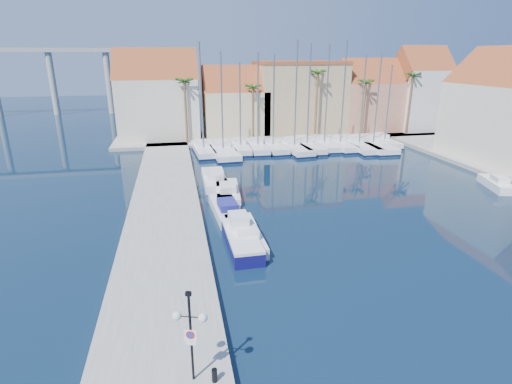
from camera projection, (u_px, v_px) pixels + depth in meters
ground at (328, 300)px, 22.04m from camera, size 260.00×260.00×0.00m
quay_west at (165, 217)px, 32.79m from camera, size 6.00×77.00×0.50m
shore_north at (281, 133)px, 68.36m from camera, size 54.00×16.00×0.50m
lamp_post at (190, 323)px, 15.12m from camera, size 1.33×0.68×4.05m
bollard at (215, 375)px, 15.78m from camera, size 0.23×0.23×0.57m
fishing_boat at (241, 238)px, 27.93m from camera, size 2.11×6.05×2.10m
motorboat_west_0 at (245, 234)px, 28.89m from camera, size 2.16×6.70×1.40m
motorboat_west_1 at (226, 209)px, 33.69m from camera, size 2.44×6.58×1.40m
motorboat_west_2 at (228, 191)px, 38.06m from camera, size 2.71×6.78×1.40m
motorboat_west_3 at (214, 179)px, 42.03m from camera, size 2.43×7.34×1.40m
motorboat_east_1 at (497, 183)px, 40.47m from camera, size 3.00×5.32×1.40m
sailboat_0 at (203, 149)px, 54.89m from camera, size 3.05×9.33×14.52m
sailboat_1 at (222, 150)px, 54.71m from camera, size 3.70×11.89×13.35m
sailboat_2 at (240, 147)px, 56.28m from camera, size 2.56×8.52×12.06m
sailboat_3 at (257, 146)px, 56.62m from camera, size 2.68×8.78×13.23m
sailboat_4 at (272, 146)px, 56.88m from camera, size 2.98×9.05×13.00m
sailboat_5 at (293, 146)px, 56.51m from camera, size 3.49×10.42×14.77m
sailboat_6 at (306, 145)px, 57.58m from camera, size 2.99×10.37×14.40m
sailboat_7 at (323, 144)px, 58.27m from camera, size 2.43×9.08×14.25m
sailboat_8 at (339, 144)px, 58.27m from camera, size 2.69×9.27×14.84m
sailboat_9 at (357, 144)px, 58.12m from camera, size 3.22×11.39×12.94m
sailboat_10 at (371, 144)px, 58.36m from camera, size 3.64×11.93×13.17m
sailboat_11 at (383, 141)px, 60.20m from camera, size 2.52×8.44×11.57m
building_0 at (158, 99)px, 61.64m from camera, size 12.30×9.00×13.50m
building_1 at (235, 105)px, 64.30m from camera, size 10.30×8.00×11.00m
building_2 at (299, 97)px, 66.98m from camera, size 14.20×10.20×11.50m
building_3 at (367, 98)px, 68.44m from camera, size 10.30×8.00×12.00m
building_4 at (419, 91)px, 68.85m from camera, size 8.30×8.00×14.00m
building_6 at (508, 110)px, 48.21m from camera, size 9.00×14.30×13.50m
palm_0 at (184, 83)px, 56.93m from camera, size 2.60×2.60×10.15m
palm_1 at (253, 89)px, 59.12m from camera, size 2.60×2.60×9.15m
palm_2 at (318, 75)px, 60.39m from camera, size 2.60×2.60×11.15m
palm_3 at (366, 84)px, 62.35m from camera, size 2.60×2.60×9.65m
palm_4 at (413, 77)px, 63.55m from camera, size 2.60×2.60×10.65m
viaduct at (25, 68)px, 87.43m from camera, size 48.00×2.20×14.45m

